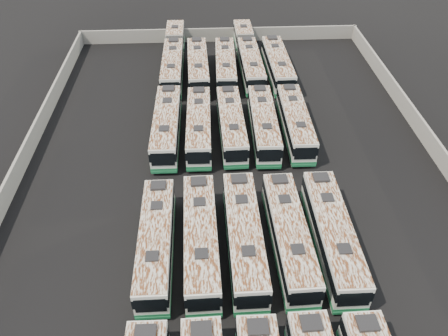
# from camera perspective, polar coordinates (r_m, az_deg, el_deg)

# --- Properties ---
(ground) EXTENTS (140.00, 140.00, 0.00)m
(ground) POSITION_cam_1_polar(r_m,az_deg,el_deg) (44.43, 1.44, -2.78)
(ground) COLOR black
(ground) RESTS_ON ground
(perimeter_wall) EXTENTS (45.20, 73.20, 2.20)m
(perimeter_wall) POSITION_cam_1_polar(r_m,az_deg,el_deg) (43.69, 1.46, -1.72)
(perimeter_wall) COLOR gray
(perimeter_wall) RESTS_ON ground
(bus_midfront_far_left) EXTENTS (2.73, 12.69, 3.58)m
(bus_midfront_far_left) POSITION_cam_1_polar(r_m,az_deg,el_deg) (37.60, -8.83, -9.51)
(bus_midfront_far_left) COLOR beige
(bus_midfront_far_left) RESTS_ON ground
(bus_midfront_left) EXTENTS (3.02, 13.16, 3.70)m
(bus_midfront_left) POSITION_cam_1_polar(r_m,az_deg,el_deg) (37.33, -3.03, -9.25)
(bus_midfront_left) COLOR beige
(bus_midfront_left) RESTS_ON ground
(bus_midfront_center) EXTENTS (2.92, 13.26, 3.73)m
(bus_midfront_center) POSITION_cam_1_polar(r_m,az_deg,el_deg) (37.48, 2.64, -8.94)
(bus_midfront_center) COLOR beige
(bus_midfront_center) RESTS_ON ground
(bus_midfront_right) EXTENTS (3.03, 13.00, 3.65)m
(bus_midfront_right) POSITION_cam_1_polar(r_m,az_deg,el_deg) (38.00, 8.49, -8.69)
(bus_midfront_right) COLOR beige
(bus_midfront_right) RESTS_ON ground
(bus_midfront_far_right) EXTENTS (2.85, 13.24, 3.73)m
(bus_midfront_far_right) POSITION_cam_1_polar(r_m,az_deg,el_deg) (38.71, 13.96, -8.44)
(bus_midfront_far_right) COLOR beige
(bus_midfront_far_right) RESTS_ON ground
(bus_midback_far_left) EXTENTS (2.95, 13.28, 3.74)m
(bus_midback_far_left) POSITION_cam_1_polar(r_m,az_deg,el_deg) (50.42, -7.48, 5.50)
(bus_midback_far_left) COLOR beige
(bus_midback_far_left) RESTS_ON ground
(bus_midback_left) EXTENTS (2.88, 12.80, 3.60)m
(bus_midback_left) POSITION_cam_1_polar(r_m,az_deg,el_deg) (50.21, -3.29, 5.54)
(bus_midback_left) COLOR beige
(bus_midback_left) RESTS_ON ground
(bus_midback_center) EXTENTS (2.92, 12.71, 3.57)m
(bus_midback_center) POSITION_cam_1_polar(r_m,az_deg,el_deg) (50.37, 0.98, 5.71)
(bus_midback_center) COLOR beige
(bus_midback_center) RESTS_ON ground
(bus_midback_right) EXTENTS (2.95, 12.82, 3.60)m
(bus_midback_right) POSITION_cam_1_polar(r_m,az_deg,el_deg) (50.66, 5.18, 5.78)
(bus_midback_right) COLOR beige
(bus_midback_right) RESTS_ON ground
(bus_midback_far_right) EXTENTS (2.84, 12.72, 3.58)m
(bus_midback_far_right) POSITION_cam_1_polar(r_m,az_deg,el_deg) (51.41, 9.29, 5.92)
(bus_midback_far_right) COLOR beige
(bus_midback_far_right) RESTS_ON ground
(bus_back_far_left) EXTENTS (2.80, 19.96, 3.62)m
(bus_back_far_left) POSITION_cam_1_polar(r_m,az_deg,el_deg) (66.18, -6.60, 14.32)
(bus_back_far_left) COLOR beige
(bus_back_far_left) RESTS_ON ground
(bus_back_left) EXTENTS (3.04, 13.02, 3.65)m
(bus_back_left) POSITION_cam_1_polar(r_m,az_deg,el_deg) (62.82, -3.41, 13.07)
(bus_back_left) COLOR beige
(bus_back_left) RESTS_ON ground
(bus_back_center) EXTENTS (3.03, 12.85, 3.61)m
(bus_back_center) POSITION_cam_1_polar(r_m,az_deg,el_deg) (62.95, 0.20, 13.17)
(bus_back_center) COLOR beige
(bus_back_center) RESTS_ON ground
(bus_back_right) EXTENTS (3.02, 19.71, 3.57)m
(bus_back_right) POSITION_cam_1_polar(r_m,az_deg,el_deg) (66.36, 3.18, 14.56)
(bus_back_right) COLOR beige
(bus_back_right) RESTS_ON ground
(bus_back_far_right) EXTENTS (3.02, 13.17, 3.70)m
(bus_back_far_right) POSITION_cam_1_polar(r_m,az_deg,el_deg) (63.59, 7.01, 13.22)
(bus_back_far_right) COLOR beige
(bus_back_far_right) RESTS_ON ground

